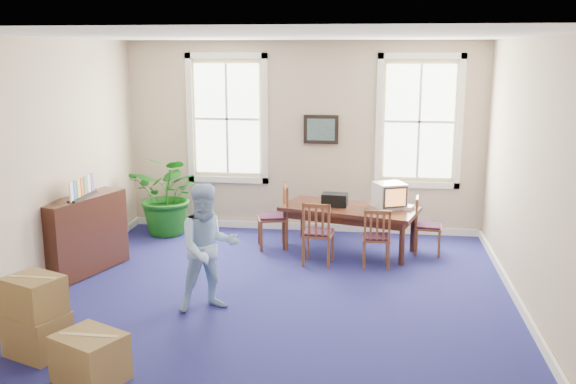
# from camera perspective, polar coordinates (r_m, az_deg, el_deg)

# --- Properties ---
(floor) EXTENTS (6.50, 6.50, 0.00)m
(floor) POSITION_cam_1_polar(r_m,az_deg,el_deg) (8.09, -1.29, -9.58)
(floor) COLOR navy
(floor) RESTS_ON ground
(ceiling) EXTENTS (6.50, 6.50, 0.00)m
(ceiling) POSITION_cam_1_polar(r_m,az_deg,el_deg) (7.49, -1.42, 13.72)
(ceiling) COLOR white
(ceiling) RESTS_ON ground
(wall_back) EXTENTS (6.50, 0.00, 6.50)m
(wall_back) POSITION_cam_1_polar(r_m,az_deg,el_deg) (10.81, 1.38, 4.85)
(wall_back) COLOR tan
(wall_back) RESTS_ON ground
(wall_front) EXTENTS (6.50, 0.00, 6.50)m
(wall_front) POSITION_cam_1_polar(r_m,az_deg,el_deg) (4.55, -7.86, -6.09)
(wall_front) COLOR tan
(wall_front) RESTS_ON ground
(wall_left) EXTENTS (0.00, 6.50, 6.50)m
(wall_left) POSITION_cam_1_polar(r_m,az_deg,el_deg) (8.62, -21.46, 2.02)
(wall_left) COLOR tan
(wall_left) RESTS_ON ground
(wall_right) EXTENTS (0.00, 6.50, 6.50)m
(wall_right) POSITION_cam_1_polar(r_m,az_deg,el_deg) (7.75, 21.12, 0.95)
(wall_right) COLOR tan
(wall_right) RESTS_ON ground
(baseboard_back) EXTENTS (6.00, 0.04, 0.12)m
(baseboard_back) POSITION_cam_1_polar(r_m,az_deg,el_deg) (11.09, 1.32, -3.08)
(baseboard_back) COLOR white
(baseboard_back) RESTS_ON ground
(baseboard_left) EXTENTS (0.04, 6.50, 0.12)m
(baseboard_left) POSITION_cam_1_polar(r_m,az_deg,el_deg) (8.99, -20.51, -7.67)
(baseboard_left) COLOR white
(baseboard_left) RESTS_ON ground
(baseboard_right) EXTENTS (0.04, 6.50, 0.12)m
(baseboard_right) POSITION_cam_1_polar(r_m,az_deg,el_deg) (8.17, 20.06, -9.68)
(baseboard_right) COLOR white
(baseboard_right) RESTS_ON ground
(window_left) EXTENTS (1.40, 0.12, 2.20)m
(window_left) POSITION_cam_1_polar(r_m,az_deg,el_deg) (10.97, -5.43, 6.49)
(window_left) COLOR white
(window_left) RESTS_ON ground
(window_right) EXTENTS (1.40, 0.12, 2.20)m
(window_right) POSITION_cam_1_polar(r_m,az_deg,el_deg) (10.71, 11.58, 6.15)
(window_right) COLOR white
(window_right) RESTS_ON ground
(wall_picture) EXTENTS (0.58, 0.06, 0.48)m
(wall_picture) POSITION_cam_1_polar(r_m,az_deg,el_deg) (10.71, 2.95, 5.58)
(wall_picture) COLOR black
(wall_picture) RESTS_ON ground
(conference_table) EXTENTS (2.20, 1.43, 0.69)m
(conference_table) POSITION_cam_1_polar(r_m,az_deg,el_deg) (9.94, 5.45, -3.27)
(conference_table) COLOR #412015
(conference_table) RESTS_ON ground
(crt_tv) EXTENTS (0.58, 0.60, 0.39)m
(crt_tv) POSITION_cam_1_polar(r_m,az_deg,el_deg) (9.85, 9.01, -0.29)
(crt_tv) COLOR #B7B7BC
(crt_tv) RESTS_ON conference_table
(game_console) EXTENTS (0.22, 0.25, 0.05)m
(game_console) POSITION_cam_1_polar(r_m,az_deg,el_deg) (9.86, 10.59, -1.34)
(game_console) COLOR white
(game_console) RESTS_ON conference_table
(equipment_bag) EXTENTS (0.41, 0.28, 0.19)m
(equipment_bag) POSITION_cam_1_polar(r_m,az_deg,el_deg) (9.89, 4.18, -0.69)
(equipment_bag) COLOR black
(equipment_bag) RESTS_ON conference_table
(chair_near_left) EXTENTS (0.46, 0.46, 0.94)m
(chair_near_left) POSITION_cam_1_polar(r_m,az_deg,el_deg) (9.27, 2.72, -3.61)
(chair_near_left) COLOR brown
(chair_near_left) RESTS_ON ground
(chair_near_right) EXTENTS (0.41, 0.41, 0.87)m
(chair_near_right) POSITION_cam_1_polar(r_m,az_deg,el_deg) (9.25, 7.85, -3.98)
(chair_near_right) COLOR brown
(chair_near_right) RESTS_ON ground
(chair_end_left) EXTENTS (0.55, 0.55, 0.99)m
(chair_end_left) POSITION_cam_1_polar(r_m,az_deg,el_deg) (10.02, -1.40, -2.20)
(chair_end_left) COLOR brown
(chair_end_left) RESTS_ON ground
(chair_end_right) EXTENTS (0.43, 0.43, 0.87)m
(chair_end_right) POSITION_cam_1_polar(r_m,az_deg,el_deg) (9.95, 12.38, -2.96)
(chair_end_right) COLOR brown
(chair_end_right) RESTS_ON ground
(man) EXTENTS (0.93, 0.86, 1.54)m
(man) POSITION_cam_1_polar(r_m,az_deg,el_deg) (7.62, -7.10, -4.94)
(man) COLOR #99C1ED
(man) RESTS_ON ground
(credenza) EXTENTS (0.80, 1.42, 1.07)m
(credenza) POSITION_cam_1_polar(r_m,az_deg,el_deg) (9.30, -17.67, -3.72)
(credenza) COLOR #412015
(credenza) RESTS_ON ground
(brochure_rack) EXTENTS (0.25, 0.65, 0.28)m
(brochure_rack) POSITION_cam_1_polar(r_m,az_deg,el_deg) (9.13, -17.84, 0.37)
(brochure_rack) COLOR #99999E
(brochure_rack) RESTS_ON credenza
(potted_plant) EXTENTS (1.43, 1.31, 1.36)m
(potted_plant) POSITION_cam_1_polar(r_m,az_deg,el_deg) (10.87, -10.53, -0.24)
(potted_plant) COLOR #125712
(potted_plant) RESTS_ON ground
(cardboard_boxes) EXTENTS (1.99, 1.99, 0.87)m
(cardboard_boxes) POSITION_cam_1_polar(r_m,az_deg,el_deg) (7.05, -19.50, -9.93)
(cardboard_boxes) COLOR olive
(cardboard_boxes) RESTS_ON ground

